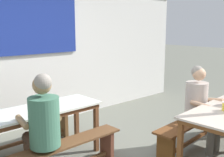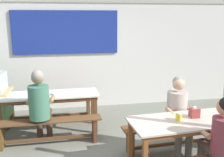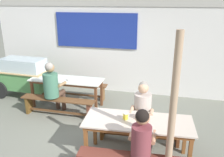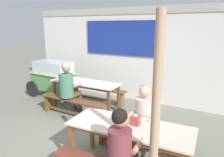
% 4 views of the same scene
% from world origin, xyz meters
% --- Properties ---
extents(ground_plane, '(40.00, 40.00, 0.00)m').
position_xyz_m(ground_plane, '(0.00, 0.00, 0.00)').
color(ground_plane, slate).
extents(backdrop_wall, '(7.45, 0.23, 2.72)m').
position_xyz_m(backdrop_wall, '(-0.01, 2.72, 1.43)').
color(backdrop_wall, silver).
rests_on(backdrop_wall, ground_plane).
extents(dining_table_far, '(1.89, 0.64, 0.77)m').
position_xyz_m(dining_table_far, '(-0.89, 1.29, 0.69)').
color(dining_table_far, silver).
rests_on(dining_table_far, ground_plane).
extents(dining_table_near, '(1.89, 0.85, 0.77)m').
position_xyz_m(dining_table_near, '(1.20, -0.42, 0.69)').
color(dining_table_near, beige).
rests_on(dining_table_near, ground_plane).
extents(bench_far_back, '(1.85, 0.28, 0.46)m').
position_xyz_m(bench_far_back, '(-0.90, 1.86, 0.31)').
color(bench_far_back, brown).
rests_on(bench_far_back, ground_plane).
extents(bench_far_front, '(1.83, 0.29, 0.46)m').
position_xyz_m(bench_far_front, '(-0.89, 0.72, 0.31)').
color(bench_far_front, brown).
rests_on(bench_far_front, ground_plane).
extents(bench_near_back, '(1.76, 0.42, 0.46)m').
position_xyz_m(bench_near_back, '(1.16, 0.15, 0.32)').
color(bench_near_back, brown).
rests_on(bench_near_back, ground_plane).
extents(food_cart, '(1.79, 0.82, 1.14)m').
position_xyz_m(food_cart, '(-2.37, 1.62, 0.66)').
color(food_cart, '#4F8D4C').
rests_on(food_cart, ground_plane).
extents(person_right_near_table, '(0.44, 0.54, 1.27)m').
position_xyz_m(person_right_near_table, '(1.21, 0.09, 0.72)').
color(person_right_near_table, '#626055').
rests_on(person_right_near_table, ground_plane).
extents(person_left_back_turned, '(0.49, 0.59, 1.35)m').
position_xyz_m(person_left_back_turned, '(-1.02, 0.78, 0.77)').
color(person_left_back_turned, '#4B3427').
rests_on(person_left_back_turned, ground_plane).
extents(person_near_front, '(0.41, 0.53, 1.26)m').
position_xyz_m(person_near_front, '(1.32, -0.91, 0.73)').
color(person_near_front, '#453A33').
rests_on(person_near_front, ground_plane).
extents(tissue_box, '(0.13, 0.12, 0.16)m').
position_xyz_m(tissue_box, '(1.25, -0.35, 0.84)').
color(tissue_box, '#9A3E39').
rests_on(tissue_box, dining_table_near).
extents(condiment_jar, '(0.09, 0.09, 0.11)m').
position_xyz_m(condiment_jar, '(0.98, -0.42, 0.82)').
color(condiment_jar, yellow).
rests_on(condiment_jar, dining_table_near).
extents(soup_bowl, '(0.17, 0.17, 0.04)m').
position_xyz_m(soup_bowl, '(-0.76, 1.22, 0.79)').
color(soup_bowl, silver).
rests_on(soup_bowl, dining_table_far).
extents(wooden_support_post, '(0.10, 0.10, 2.37)m').
position_xyz_m(wooden_support_post, '(1.73, -0.92, 1.19)').
color(wooden_support_post, tan).
rests_on(wooden_support_post, ground_plane).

